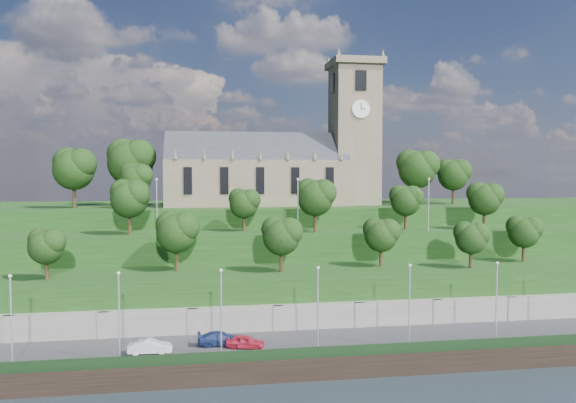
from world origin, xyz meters
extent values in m
plane|color=#1A242A|center=(0.00, 0.00, 0.00)|extent=(320.00, 320.00, 0.00)
cube|color=#2D2D30|center=(0.00, 6.00, 1.00)|extent=(160.00, 12.00, 2.00)
cube|color=black|center=(0.00, -0.05, 1.10)|extent=(160.00, 0.50, 2.20)
cube|color=black|center=(0.00, 0.60, 2.60)|extent=(160.00, 0.10, 1.20)
cube|color=slate|center=(0.00, 12.00, 2.50)|extent=(160.00, 2.00, 5.00)
cube|color=slate|center=(-35.00, 11.20, 2.50)|extent=(1.20, 0.60, 5.00)
cube|color=slate|center=(-25.00, 11.20, 2.50)|extent=(1.20, 0.60, 5.00)
cube|color=slate|center=(-15.00, 11.20, 2.50)|extent=(1.20, 0.60, 5.00)
cube|color=slate|center=(-5.00, 11.20, 2.50)|extent=(1.20, 0.60, 5.00)
cube|color=slate|center=(5.00, 11.20, 2.50)|extent=(1.20, 0.60, 5.00)
cube|color=slate|center=(15.00, 11.20, 2.50)|extent=(1.20, 0.60, 5.00)
cube|color=slate|center=(25.00, 11.20, 2.50)|extent=(1.20, 0.60, 5.00)
cube|color=#163812|center=(0.00, 18.00, 4.00)|extent=(160.00, 12.00, 8.00)
cube|color=#163812|center=(0.00, 29.00, 6.00)|extent=(160.00, 10.00, 12.00)
cube|color=#163812|center=(0.00, 50.00, 7.50)|extent=(160.00, 32.00, 15.00)
cube|color=brown|center=(-4.00, 46.00, 19.00)|extent=(32.00, 12.00, 8.00)
cube|color=#272A2F|center=(-4.00, 46.00, 23.00)|extent=(32.00, 10.18, 10.18)
cone|color=brown|center=(-18.00, 40.00, 23.90)|extent=(0.70, 0.70, 1.80)
cone|color=brown|center=(-13.33, 40.00, 23.90)|extent=(0.70, 0.70, 1.80)
cone|color=brown|center=(-8.67, 40.00, 23.90)|extent=(0.70, 0.70, 1.80)
cone|color=brown|center=(-4.00, 40.00, 23.90)|extent=(0.70, 0.70, 1.80)
cone|color=brown|center=(0.67, 40.00, 23.90)|extent=(0.70, 0.70, 1.80)
cone|color=brown|center=(5.33, 40.00, 23.90)|extent=(0.70, 0.70, 1.80)
cone|color=brown|center=(10.00, 40.00, 23.90)|extent=(0.70, 0.70, 1.80)
cube|color=black|center=(-16.00, 39.92, 19.50)|extent=(1.40, 0.25, 4.50)
cube|color=black|center=(-10.00, 39.92, 19.50)|extent=(1.40, 0.25, 4.50)
cube|color=black|center=(-4.00, 39.92, 19.50)|extent=(1.40, 0.25, 4.50)
cube|color=black|center=(2.00, 39.92, 19.50)|extent=(1.40, 0.25, 4.50)
cube|color=black|center=(8.00, 39.92, 19.50)|extent=(1.40, 0.25, 4.50)
cube|color=brown|center=(14.00, 46.00, 27.50)|extent=(8.00, 8.00, 25.00)
cube|color=brown|center=(14.00, 46.00, 40.60)|extent=(9.20, 9.20, 1.20)
cone|color=brown|center=(10.00, 42.00, 41.80)|extent=(0.80, 0.80, 1.60)
cone|color=brown|center=(10.00, 50.00, 41.80)|extent=(0.80, 0.80, 1.60)
cone|color=brown|center=(18.00, 42.00, 41.80)|extent=(0.80, 0.80, 1.60)
cone|color=brown|center=(18.00, 50.00, 41.80)|extent=(0.80, 0.80, 1.60)
cube|color=black|center=(14.00, 41.92, 37.00)|extent=(2.00, 0.25, 3.50)
cube|color=black|center=(14.00, 50.08, 37.00)|extent=(2.00, 0.25, 3.50)
cube|color=black|center=(9.92, 46.00, 37.00)|extent=(0.25, 2.00, 3.50)
cube|color=black|center=(18.08, 46.00, 37.00)|extent=(0.25, 2.00, 3.50)
cylinder|color=white|center=(14.00, 41.88, 32.00)|extent=(3.20, 0.30, 3.20)
cylinder|color=white|center=(18.12, 46.00, 32.00)|extent=(0.30, 3.20, 3.20)
cube|color=black|center=(14.00, 41.70, 32.50)|extent=(0.12, 0.05, 1.10)
cube|color=black|center=(14.40, 41.70, 32.00)|extent=(0.80, 0.05, 0.12)
cylinder|color=black|center=(-32.17, 16.00, 9.34)|extent=(0.48, 0.48, 2.69)
sphere|color=black|center=(-32.17, 16.00, 11.94)|extent=(4.18, 4.18, 4.18)
sphere|color=black|center=(-31.33, 15.58, 12.57)|extent=(3.14, 3.14, 3.14)
sphere|color=black|center=(-32.90, 16.52, 12.78)|extent=(2.93, 2.93, 2.93)
cylinder|color=black|center=(-17.09, 20.00, 9.67)|extent=(0.51, 0.51, 3.34)
sphere|color=black|center=(-17.09, 20.00, 12.91)|extent=(5.20, 5.20, 5.20)
sphere|color=black|center=(-16.05, 19.48, 13.69)|extent=(3.90, 3.90, 3.90)
sphere|color=black|center=(-18.00, 20.65, 13.95)|extent=(3.64, 3.64, 3.64)
cylinder|color=black|center=(-3.73, 17.00, 9.55)|extent=(0.50, 0.50, 3.09)
sphere|color=black|center=(-3.73, 17.00, 12.53)|extent=(4.81, 4.81, 4.81)
sphere|color=black|center=(-2.77, 16.52, 13.25)|extent=(3.61, 3.61, 3.61)
sphere|color=black|center=(-4.57, 17.60, 13.49)|extent=(3.37, 3.37, 3.37)
cylinder|color=black|center=(10.27, 19.00, 9.44)|extent=(0.49, 0.49, 2.88)
sphere|color=black|center=(10.27, 19.00, 12.22)|extent=(4.48, 4.48, 4.48)
sphere|color=black|center=(11.16, 18.55, 12.90)|extent=(3.36, 3.36, 3.36)
sphere|color=black|center=(9.48, 19.56, 13.12)|extent=(3.14, 3.14, 3.14)
cylinder|color=black|center=(21.82, 16.00, 9.35)|extent=(0.48, 0.48, 2.69)
sphere|color=black|center=(21.82, 16.00, 11.95)|extent=(4.19, 4.19, 4.19)
sphere|color=black|center=(22.65, 15.58, 12.58)|extent=(3.14, 3.14, 3.14)
sphere|color=black|center=(21.08, 16.52, 12.79)|extent=(2.93, 2.93, 2.93)
cylinder|color=black|center=(31.97, 20.00, 9.43)|extent=(0.49, 0.49, 2.86)
sphere|color=black|center=(31.97, 20.00, 12.19)|extent=(4.45, 4.45, 4.45)
sphere|color=black|center=(32.86, 19.56, 12.86)|extent=(3.34, 3.34, 3.34)
sphere|color=black|center=(31.19, 20.56, 13.08)|extent=(3.11, 3.11, 3.11)
cylinder|color=black|center=(-23.97, 28.00, 13.70)|extent=(0.51, 0.51, 3.40)
sphere|color=black|center=(-23.97, 28.00, 16.98)|extent=(5.29, 5.29, 5.29)
sphere|color=black|center=(-22.91, 27.47, 17.78)|extent=(3.97, 3.97, 3.97)
sphere|color=black|center=(-24.89, 28.66, 18.04)|extent=(3.70, 3.70, 3.70)
cylinder|color=black|center=(-7.51, 30.00, 13.40)|extent=(0.48, 0.48, 2.79)
sphere|color=black|center=(-7.51, 30.00, 16.09)|extent=(4.34, 4.34, 4.34)
sphere|color=black|center=(-6.64, 29.57, 16.75)|extent=(3.26, 3.26, 3.26)
sphere|color=black|center=(-8.27, 30.54, 16.96)|extent=(3.04, 3.04, 3.04)
cylinder|color=black|center=(2.79, 27.00, 13.72)|extent=(0.51, 0.51, 3.44)
sphere|color=black|center=(2.79, 27.00, 17.05)|extent=(5.35, 5.35, 5.35)
sphere|color=black|center=(3.86, 26.46, 17.85)|extent=(4.02, 4.02, 4.02)
sphere|color=black|center=(1.85, 27.67, 18.12)|extent=(3.75, 3.75, 3.75)
cylinder|color=black|center=(17.54, 29.00, 13.49)|extent=(0.49, 0.49, 2.98)
sphere|color=black|center=(17.54, 29.00, 16.37)|extent=(4.63, 4.63, 4.63)
sphere|color=black|center=(18.47, 28.54, 17.07)|extent=(3.48, 3.48, 3.48)
sphere|color=black|center=(16.73, 29.58, 17.30)|extent=(3.24, 3.24, 3.24)
cylinder|color=black|center=(29.57, 27.00, 13.59)|extent=(0.50, 0.50, 3.17)
sphere|color=black|center=(29.57, 27.00, 16.65)|extent=(4.94, 4.94, 4.94)
sphere|color=black|center=(30.55, 26.51, 17.39)|extent=(3.70, 3.70, 3.70)
sphere|color=black|center=(28.70, 27.62, 17.64)|extent=(3.45, 3.45, 3.45)
cylinder|color=black|center=(-34.38, 42.00, 17.14)|extent=(0.55, 0.55, 4.28)
sphere|color=black|center=(-34.38, 42.00, 21.28)|extent=(6.66, 6.66, 6.66)
sphere|color=black|center=(-33.05, 41.33, 22.28)|extent=(5.00, 5.00, 5.00)
sphere|color=black|center=(-35.54, 42.83, 22.62)|extent=(4.66, 4.66, 4.66)
cylinder|color=black|center=(-26.13, 48.00, 17.56)|extent=(0.59, 0.59, 5.11)
sphere|color=black|center=(-26.13, 48.00, 22.50)|extent=(7.95, 7.95, 7.95)
sphere|color=black|center=(-24.54, 47.20, 23.69)|extent=(5.97, 5.97, 5.97)
sphere|color=black|center=(-27.52, 48.99, 24.09)|extent=(5.57, 5.57, 5.57)
cylinder|color=black|center=(-24.33, 40.00, 16.59)|extent=(0.50, 0.50, 3.18)
sphere|color=black|center=(-24.33, 40.00, 19.67)|extent=(4.95, 4.95, 4.95)
sphere|color=black|center=(-23.34, 39.50, 20.41)|extent=(3.71, 3.71, 3.71)
sphere|color=black|center=(-25.19, 40.62, 20.66)|extent=(3.47, 3.47, 3.47)
cylinder|color=black|center=(24.57, 42.00, 17.16)|extent=(0.55, 0.55, 4.31)
sphere|color=black|center=(24.57, 42.00, 21.33)|extent=(6.71, 6.71, 6.71)
sphere|color=black|center=(25.92, 41.33, 22.33)|extent=(5.03, 5.03, 5.03)
sphere|color=black|center=(23.40, 42.84, 22.67)|extent=(4.70, 4.70, 4.70)
cylinder|color=black|center=(27.88, 50.00, 17.10)|extent=(0.55, 0.55, 4.20)
sphere|color=black|center=(27.88, 50.00, 21.16)|extent=(6.53, 6.53, 6.53)
sphere|color=black|center=(29.19, 49.35, 22.14)|extent=(4.90, 4.90, 4.90)
sphere|color=black|center=(26.74, 50.82, 22.47)|extent=(4.57, 4.57, 4.57)
cylinder|color=black|center=(32.44, 44.00, 16.82)|extent=(0.52, 0.52, 3.64)
sphere|color=black|center=(32.44, 44.00, 20.34)|extent=(5.67, 5.67, 5.67)
sphere|color=black|center=(33.57, 43.43, 21.19)|extent=(4.25, 4.25, 4.25)
sphere|color=black|center=(31.45, 44.71, 21.48)|extent=(3.97, 3.97, 3.97)
cylinder|color=#B2B2B7|center=(-32.00, 2.50, 6.39)|extent=(0.16, 0.16, 8.77)
sphere|color=silver|center=(-32.00, 2.50, 10.89)|extent=(0.36, 0.36, 0.36)
cylinder|color=#B2B2B7|center=(-22.00, 2.50, 6.39)|extent=(0.16, 0.16, 8.77)
sphere|color=silver|center=(-22.00, 2.50, 10.89)|extent=(0.36, 0.36, 0.36)
cylinder|color=#B2B2B7|center=(-12.00, 2.50, 6.39)|extent=(0.16, 0.16, 8.77)
sphere|color=silver|center=(-12.00, 2.50, 10.89)|extent=(0.36, 0.36, 0.36)
cylinder|color=#B2B2B7|center=(-2.00, 2.50, 6.39)|extent=(0.16, 0.16, 8.77)
sphere|color=silver|center=(-2.00, 2.50, 10.89)|extent=(0.36, 0.36, 0.36)
cylinder|color=#B2B2B7|center=(8.00, 2.50, 6.39)|extent=(0.16, 0.16, 8.77)
sphere|color=silver|center=(8.00, 2.50, 10.89)|extent=(0.36, 0.36, 0.36)
cylinder|color=#B2B2B7|center=(18.00, 2.50, 6.39)|extent=(0.16, 0.16, 8.77)
sphere|color=silver|center=(18.00, 2.50, 10.89)|extent=(0.36, 0.36, 0.36)
cylinder|color=#B2B2B7|center=(-20.00, 26.00, 15.86)|extent=(0.16, 0.16, 7.72)
sphere|color=silver|center=(-20.00, 26.00, 19.84)|extent=(0.36, 0.36, 0.36)
cylinder|color=#B2B2B7|center=(0.00, 26.00, 15.86)|extent=(0.16, 0.16, 7.72)
sphere|color=silver|center=(0.00, 26.00, 19.84)|extent=(0.36, 0.36, 0.36)
cylinder|color=#B2B2B7|center=(20.00, 26.00, 15.86)|extent=(0.16, 0.16, 7.72)
sphere|color=silver|center=(20.00, 26.00, 19.84)|extent=(0.36, 0.36, 0.36)
imported|color=#AB1C30|center=(-9.36, 5.13, 2.70)|extent=(4.44, 2.79, 1.41)
imported|color=#B4B3B8|center=(-19.28, 4.82, 2.74)|extent=(4.50, 1.66, 1.47)
imported|color=navy|center=(-11.93, 6.63, 2.72)|extent=(5.04, 2.18, 1.45)
camera|label=1|loc=(-14.02, -54.00, 20.67)|focal=35.00mm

